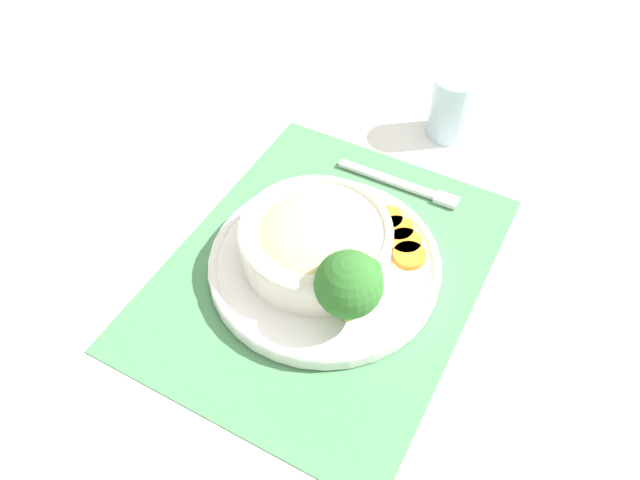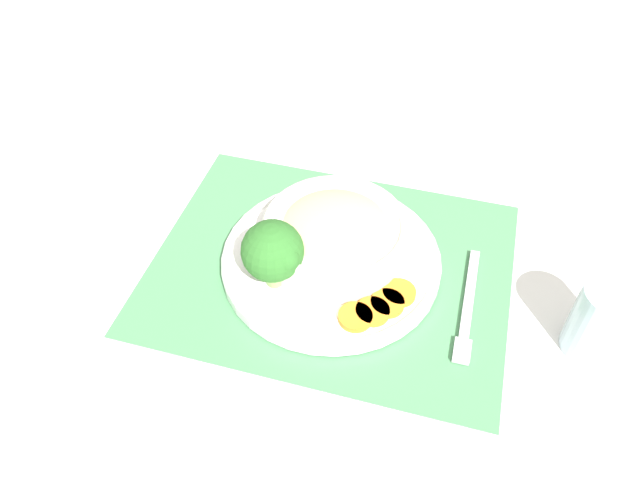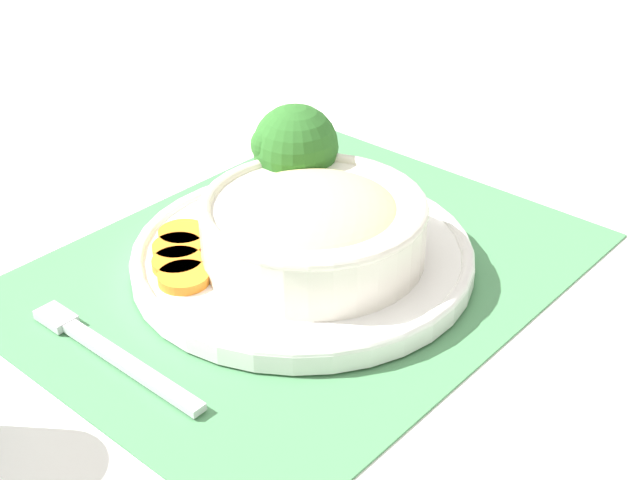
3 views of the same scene
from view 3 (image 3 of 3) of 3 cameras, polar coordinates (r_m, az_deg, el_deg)
ground_plane at (r=0.76m, az=-1.10°, el=-1.93°), size 4.00×4.00×0.00m
placemat at (r=0.76m, az=-1.10°, el=-1.81°), size 0.50×0.41×0.00m
plate at (r=0.75m, az=-1.11°, el=-0.96°), size 0.29×0.29×0.02m
bowl at (r=0.72m, az=-0.58°, el=0.97°), size 0.19×0.19×0.06m
broccoli_floret at (r=0.80m, az=-1.63°, el=5.95°), size 0.08×0.08×0.10m
carrot_slice_near at (r=0.77m, az=-8.78°, el=0.34°), size 0.04×0.04×0.01m
carrot_slice_middle at (r=0.75m, az=-9.12°, el=-0.54°), size 0.04×0.04×0.01m
carrot_slice_far at (r=0.73m, az=-9.11°, el=-1.46°), size 0.04×0.04×0.01m
carrot_slice_extra at (r=0.72m, az=-8.71°, el=-2.38°), size 0.04×0.04×0.01m
fork at (r=0.68m, az=-13.83°, el=-6.65°), size 0.04×0.18×0.01m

